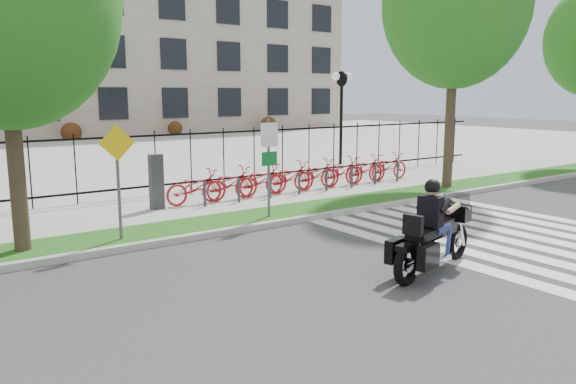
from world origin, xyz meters
TOP-DOWN VIEW (x-y plane):
  - ground at (0.00, 0.00)m, footprint 120.00×120.00m
  - curb at (0.00, 4.10)m, footprint 60.00×0.20m
  - grass_verge at (0.00, 4.95)m, footprint 60.00×1.50m
  - sidewalk at (0.00, 7.45)m, footprint 60.00×3.50m
  - plaza at (0.00, 25.00)m, footprint 80.00×34.00m
  - crosswalk_stripes at (4.83, 0.00)m, footprint 5.70×8.00m
  - iron_fence at (0.00, 9.20)m, footprint 30.00×0.06m
  - lamp_post_right at (10.00, 12.00)m, footprint 1.06×0.70m
  - street_tree_2 at (8.62, 4.95)m, footprint 4.72×4.72m
  - bike_share_station at (4.16, 7.20)m, footprint 10.01×0.87m
  - sign_pole_regulatory at (1.12, 4.58)m, footprint 0.50×0.09m
  - sign_pole_warning at (-2.75, 4.58)m, footprint 0.78×0.09m
  - motorcycle_rider at (1.34, -0.55)m, footprint 2.71×1.13m

SIDE VIEW (x-z plane):
  - ground at x=0.00m, z-range 0.00..0.00m
  - crosswalk_stripes at x=4.83m, z-range 0.00..0.01m
  - plaza at x=0.00m, z-range 0.00..0.10m
  - curb at x=0.00m, z-range 0.00..0.15m
  - grass_verge at x=0.00m, z-range 0.00..0.15m
  - sidewalk at x=0.00m, z-range 0.00..0.15m
  - bike_share_station at x=4.16m, z-range -0.11..1.39m
  - motorcycle_rider at x=1.34m, z-range -0.35..1.77m
  - iron_fence at x=0.00m, z-range 0.15..2.15m
  - sign_pole_regulatory at x=1.12m, z-range 0.49..2.99m
  - sign_pole_warning at x=-2.75m, z-range 0.50..2.99m
  - lamp_post_right at x=10.00m, z-range 1.08..5.33m
  - street_tree_2 at x=8.62m, z-range 1.76..10.44m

